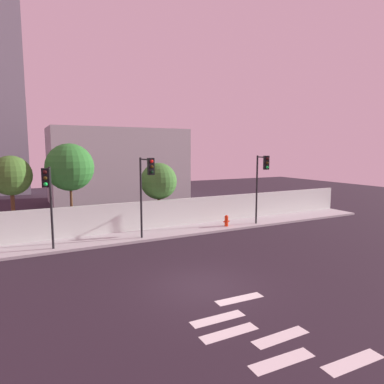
# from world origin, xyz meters

# --- Properties ---
(ground_plane) EXTENTS (80.00, 80.00, 0.00)m
(ground_plane) POSITION_xyz_m (0.00, 0.00, 0.00)
(ground_plane) COLOR black
(sidewalk) EXTENTS (36.00, 2.40, 0.15)m
(sidewalk) POSITION_xyz_m (0.00, 8.20, 0.07)
(sidewalk) COLOR #AFAFAF
(sidewalk) RESTS_ON ground
(perimeter_wall) EXTENTS (36.00, 0.18, 1.80)m
(perimeter_wall) POSITION_xyz_m (0.00, 9.49, 1.05)
(perimeter_wall) COLOR silver
(perimeter_wall) RESTS_ON sidewalk
(crosswalk_marking) EXTENTS (3.76, 4.75, 0.01)m
(crosswalk_marking) POSITION_xyz_m (-0.10, -3.67, 0.00)
(crosswalk_marking) COLOR silver
(crosswalk_marking) RESTS_ON ground
(traffic_light_left) EXTENTS (0.53, 1.56, 4.22)m
(traffic_light_left) POSITION_xyz_m (-4.79, 6.81, 3.26)
(traffic_light_left) COLOR black
(traffic_light_left) RESTS_ON sidewalk
(traffic_light_center) EXTENTS (0.35, 1.71, 4.64)m
(traffic_light_center) POSITION_xyz_m (0.20, 6.76, 3.55)
(traffic_light_center) COLOR black
(traffic_light_center) RESTS_ON sidewalk
(traffic_light_right) EXTENTS (0.41, 1.39, 4.69)m
(traffic_light_right) POSITION_xyz_m (8.37, 6.94, 3.57)
(traffic_light_right) COLOR black
(traffic_light_right) RESTS_ON sidewalk
(fire_hydrant) EXTENTS (0.44, 0.26, 0.75)m
(fire_hydrant) POSITION_xyz_m (6.16, 7.77, 0.55)
(fire_hydrant) COLOR red
(fire_hydrant) RESTS_ON sidewalk
(roadside_tree_leftmost) EXTENTS (2.21, 2.21, 4.91)m
(roadside_tree_leftmost) POSITION_xyz_m (-6.38, 10.33, 3.78)
(roadside_tree_leftmost) COLOR brown
(roadside_tree_leftmost) RESTS_ON ground
(roadside_tree_midleft) EXTENTS (2.81, 2.81, 5.60)m
(roadside_tree_midleft) POSITION_xyz_m (-3.27, 10.33, 4.18)
(roadside_tree_midleft) COLOR brown
(roadside_tree_midleft) RESTS_ON ground
(roadside_tree_midright) EXTENTS (2.46, 2.46, 4.36)m
(roadside_tree_midright) POSITION_xyz_m (2.37, 10.33, 3.11)
(roadside_tree_midright) COLOR brown
(roadside_tree_midright) RESTS_ON ground
(low_building_distant) EXTENTS (13.39, 6.00, 7.34)m
(low_building_distant) POSITION_xyz_m (3.36, 23.49, 3.67)
(low_building_distant) COLOR #A5A5A5
(low_building_distant) RESTS_ON ground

